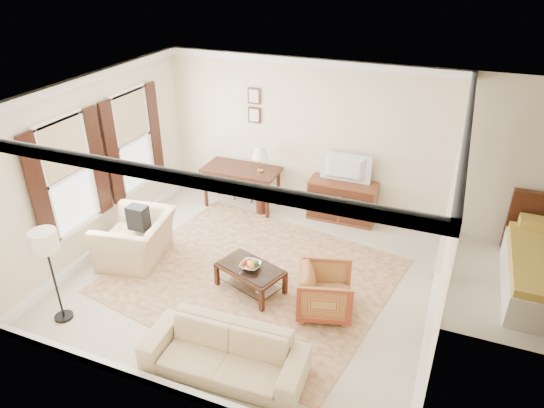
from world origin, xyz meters
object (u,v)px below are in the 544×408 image
Objects in this scene: tv at (345,160)px; striped_armchair at (325,290)px; sideboard at (342,201)px; coffee_table at (250,272)px; writing_desk at (242,174)px; sofa at (224,347)px; club_armchair at (135,232)px.

tv is 1.16× the size of striped_armchair.
sideboard is 1.12× the size of coffee_table.
tv reaches higher than striped_armchair.
tv is (1.98, 0.18, 0.52)m from writing_desk.
sofa is at bearing -77.08° from coffee_table.
coffee_table is 1.18m from striped_armchair.
tv is 2.83m from coffee_table.
sofa is at bearing 136.17° from striped_armchair.
sideboard is at bearing 122.49° from club_armchair.
sideboard is 4.19m from sofa.
club_armchair is at bearing -137.84° from sideboard.
coffee_table is 0.95× the size of club_armchair.
writing_desk is 1.65× the size of tv.
sideboard is 1.40× the size of tv.
club_armchair is (-2.79, -2.51, -0.70)m from tv.
sideboard is 3.77m from club_armchair.
tv is at bearing -5.90° from striped_armchair.
tv is at bearing 74.29° from coffee_table.
tv reaches higher than sideboard.
club_armchair is at bearing -109.32° from writing_desk.
sideboard and striped_armchair have the same top height.
tv is 0.80× the size of coffee_table.
striped_armchair is (0.45, -2.67, -0.00)m from sideboard.
sofa is (1.61, -3.98, -0.31)m from writing_desk.
club_armchair is (-3.24, 0.14, 0.13)m from striped_armchair.
striped_armchair is 1.71m from sofa.
writing_desk reaches higher than striped_armchair.
sofa is at bearing -67.96° from writing_desk.
tv is 3.82m from club_armchair.
sideboard is 2.71m from striped_armchair.
striped_armchair is (0.45, -2.65, -0.83)m from tv.
writing_desk reaches higher than sofa.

